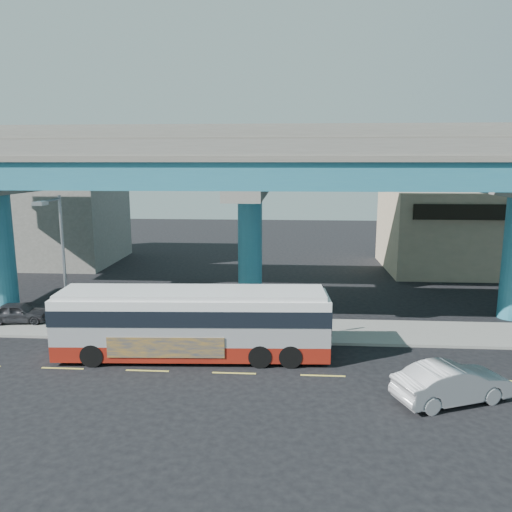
# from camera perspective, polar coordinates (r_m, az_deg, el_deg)

# --- Properties ---
(ground) EXTENTS (120.00, 120.00, 0.00)m
(ground) POSITION_cam_1_polar(r_m,az_deg,el_deg) (23.49, -2.44, -12.94)
(ground) COLOR black
(ground) RESTS_ON ground
(sidewalk) EXTENTS (70.00, 4.00, 0.15)m
(sidewalk) POSITION_cam_1_polar(r_m,az_deg,el_deg) (28.56, -1.23, -8.38)
(sidewalk) COLOR gray
(sidewalk) RESTS_ON ground
(lane_markings) EXTENTS (58.00, 0.12, 0.01)m
(lane_markings) POSITION_cam_1_polar(r_m,az_deg,el_deg) (23.21, -2.52, -13.23)
(lane_markings) COLOR #D8C64C
(lane_markings) RESTS_ON ground
(viaduct) EXTENTS (52.00, 12.40, 11.70)m
(viaduct) POSITION_cam_1_polar(r_m,az_deg,el_deg) (30.57, -0.69, 10.21)
(viaduct) COLOR #236985
(viaduct) RESTS_ON ground
(building_beige) EXTENTS (14.00, 10.23, 7.00)m
(building_beige) POSITION_cam_1_polar(r_m,az_deg,el_deg) (47.38, 23.05, 2.72)
(building_beige) COLOR tan
(building_beige) RESTS_ON ground
(building_concrete) EXTENTS (12.00, 10.00, 9.00)m
(building_concrete) POSITION_cam_1_polar(r_m,az_deg,el_deg) (50.85, -22.40, 4.39)
(building_concrete) COLOR gray
(building_concrete) RESTS_ON ground
(transit_bus) EXTENTS (13.27, 3.51, 3.37)m
(transit_bus) POSITION_cam_1_polar(r_m,az_deg,el_deg) (24.55, -7.19, -7.34)
(transit_bus) COLOR maroon
(transit_bus) RESTS_ON ground
(sedan) EXTENTS (4.85, 5.85, 1.56)m
(sedan) POSITION_cam_1_polar(r_m,az_deg,el_deg) (21.87, 21.48, -13.35)
(sedan) COLOR #ACACB1
(sedan) RESTS_ON ground
(parked_car) EXTENTS (2.21, 3.79, 1.18)m
(parked_car) POSITION_cam_1_polar(r_m,az_deg,el_deg) (32.49, -25.49, -5.85)
(parked_car) COLOR #2E2E33
(parked_car) RESTS_ON sidewalk
(street_lamp) EXTENTS (0.50, 2.47, 7.55)m
(street_lamp) POSITION_cam_1_polar(r_m,az_deg,el_deg) (27.92, -21.70, 0.99)
(street_lamp) COLOR gray
(street_lamp) RESTS_ON sidewalk
(stop_sign) EXTENTS (0.74, 0.26, 2.55)m
(stop_sign) POSITION_cam_1_polar(r_m,az_deg,el_deg) (26.63, 5.49, -5.53)
(stop_sign) COLOR gray
(stop_sign) RESTS_ON sidewalk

